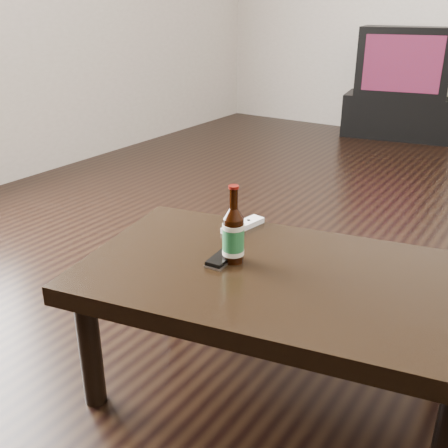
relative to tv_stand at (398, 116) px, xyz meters
The scene contains 7 objects.
floor 3.03m from the tv_stand, 73.48° to the right, with size 5.00×6.00×0.01m, color black.
tv_stand is the anchor object (origin of this frame).
tv 0.43m from the tv_stand, 79.57° to the right, with size 0.76×0.55×0.52m.
coffee_table 3.39m from the tv_stand, 79.04° to the right, with size 1.14×0.80×0.39m.
beer_bottle 3.39m from the tv_stand, 81.24° to the right, with size 0.08×0.08×0.22m.
phone 3.40m from the tv_stand, 81.71° to the right, with size 0.06×0.10×0.02m.
remote 3.16m from the tv_stand, 82.40° to the right, with size 0.07×0.16×0.02m.
Camera 1 is at (0.34, -1.51, 1.04)m, focal length 42.00 mm.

